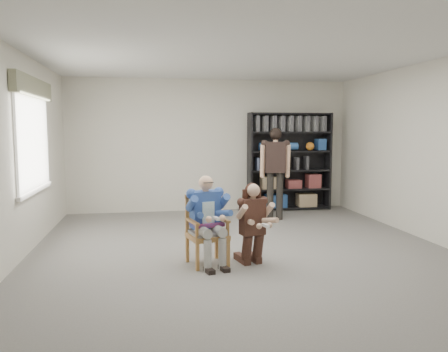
{
  "coord_description": "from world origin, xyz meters",
  "views": [
    {
      "loc": [
        -1.3,
        -5.78,
        1.74
      ],
      "look_at": [
        -0.2,
        0.6,
        1.05
      ],
      "focal_mm": 35.0,
      "sensor_mm": 36.0,
      "label": 1
    }
  ],
  "objects": [
    {
      "name": "kneeling_woman",
      "position": [
        0.0,
        -0.44,
        0.53
      ],
      "size": [
        0.6,
        0.8,
        1.07
      ],
      "primitive_type": null,
      "rotation": [
        0.0,
        0.0,
        0.23
      ],
      "color": "#352017",
      "rests_on": "floor"
    },
    {
      "name": "armchair",
      "position": [
        -0.58,
        -0.32,
        0.45
      ],
      "size": [
        0.62,
        0.61,
        0.9
      ],
      "primitive_type": null,
      "rotation": [
        0.0,
        0.0,
        0.23
      ],
      "color": "#A98742",
      "rests_on": "floor"
    },
    {
      "name": "window_left",
      "position": [
        -2.95,
        1.0,
        1.63
      ],
      "size": [
        0.16,
        2.0,
        1.75
      ],
      "primitive_type": null,
      "color": "white",
      "rests_on": "room_shell"
    },
    {
      "name": "bookshelf",
      "position": [
        1.7,
        3.28,
        1.05
      ],
      "size": [
        1.8,
        0.38,
        2.1
      ],
      "primitive_type": null,
      "color": "black",
      "rests_on": "floor"
    },
    {
      "name": "room_shell",
      "position": [
        0.0,
        0.0,
        1.4
      ],
      "size": [
        6.0,
        7.0,
        2.8
      ],
      "primitive_type": null,
      "color": "silver",
      "rests_on": "ground"
    },
    {
      "name": "seated_man",
      "position": [
        -0.58,
        -0.32,
        0.58
      ],
      "size": [
        0.65,
        0.8,
        1.17
      ],
      "primitive_type": null,
      "rotation": [
        0.0,
        0.0,
        0.23
      ],
      "color": "#274693",
      "rests_on": "floor"
    },
    {
      "name": "standing_man",
      "position": [
        1.09,
        2.28,
        0.88
      ],
      "size": [
        0.59,
        0.4,
        1.77
      ],
      "primitive_type": null,
      "rotation": [
        0.0,
        0.0,
        -0.19
      ],
      "color": "black",
      "rests_on": "floor"
    },
    {
      "name": "floor",
      "position": [
        0.0,
        0.0,
        0.0
      ],
      "size": [
        6.0,
        7.0,
        0.01
      ],
      "primitive_type": "cube",
      "color": "slate",
      "rests_on": "ground"
    }
  ]
}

